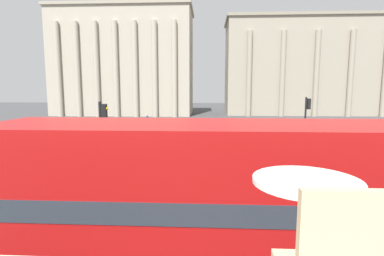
# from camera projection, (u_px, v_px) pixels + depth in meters

# --- Properties ---
(double_decker_bus) EXTENTS (10.94, 2.69, 3.95)m
(double_decker_bus) POSITION_uv_depth(u_px,v_px,m) (238.00, 201.00, 6.66)
(double_decker_bus) COLOR black
(double_decker_bus) RESTS_ON ground_plane
(cafe_dining_table) EXTENTS (0.60, 0.60, 0.73)m
(cafe_dining_table) POSITION_uv_depth(u_px,v_px,m) (305.00, 212.00, 1.71)
(cafe_dining_table) COLOR #2D2D30
(cafe_dining_table) RESTS_ON cafe_floor_slab
(plaza_building_left) EXTENTS (25.28, 11.71, 19.09)m
(plaza_building_left) POSITION_uv_depth(u_px,v_px,m) (125.00, 63.00, 55.31)
(plaza_building_left) COLOR #B2A893
(plaza_building_left) RESTS_ON ground_plane
(plaza_building_right) EXTENTS (36.03, 11.39, 17.52)m
(plaza_building_right) POSITION_uv_depth(u_px,v_px,m) (322.00, 67.00, 55.77)
(plaza_building_right) COLOR #A39984
(plaza_building_right) RESTS_ON ground_plane
(traffic_light_near) EXTENTS (0.42, 0.24, 4.16)m
(traffic_light_near) POSITION_uv_depth(u_px,v_px,m) (103.00, 136.00, 12.80)
(traffic_light_near) COLOR black
(traffic_light_near) RESTS_ON ground_plane
(traffic_light_mid) EXTENTS (0.42, 0.24, 4.17)m
(traffic_light_mid) POSITION_uv_depth(u_px,v_px,m) (306.00, 119.00, 19.69)
(traffic_light_mid) COLOR black
(traffic_light_mid) RESTS_ON ground_plane
(car_navy) EXTENTS (4.20, 1.93, 1.35)m
(car_navy) POSITION_uv_depth(u_px,v_px,m) (255.00, 129.00, 30.33)
(car_navy) COLOR black
(car_navy) RESTS_ON ground_plane
(car_white) EXTENTS (4.20, 1.93, 1.35)m
(car_white) POSITION_uv_depth(u_px,v_px,m) (95.00, 149.00, 20.15)
(car_white) COLOR black
(car_white) RESTS_ON ground_plane
(pedestrian_blue) EXTENTS (0.32, 0.32, 1.68)m
(pedestrian_blue) POSITION_uv_depth(u_px,v_px,m) (147.00, 120.00, 35.75)
(pedestrian_blue) COLOR #282B33
(pedestrian_blue) RESTS_ON ground_plane
(pedestrian_yellow) EXTENTS (0.32, 0.32, 1.61)m
(pedestrian_yellow) POSITION_uv_depth(u_px,v_px,m) (349.00, 141.00, 21.73)
(pedestrian_yellow) COLOR #282B33
(pedestrian_yellow) RESTS_ON ground_plane
(pedestrian_red) EXTENTS (0.32, 0.32, 1.80)m
(pedestrian_red) POSITION_uv_depth(u_px,v_px,m) (320.00, 144.00, 20.00)
(pedestrian_red) COLOR #282B33
(pedestrian_red) RESTS_ON ground_plane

